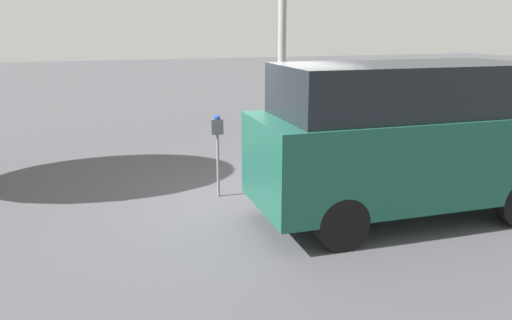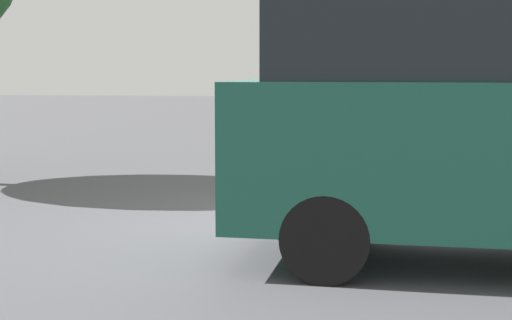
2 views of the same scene
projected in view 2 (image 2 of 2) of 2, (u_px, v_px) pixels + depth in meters
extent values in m
plane|color=#4C4C51|center=(310.00, 228.00, 8.63)|extent=(80.00, 80.00, 0.00)
cylinder|color=gray|center=(257.00, 171.00, 9.09)|extent=(0.05, 0.05, 1.11)
cube|color=#47474C|center=(257.00, 112.00, 9.01)|extent=(0.21, 0.14, 0.26)
sphere|color=navy|center=(257.00, 99.00, 8.99)|extent=(0.11, 0.11, 0.11)
cube|color=beige|center=(412.00, 179.00, 10.48)|extent=(0.44, 0.44, 0.55)
cube|color=#195142|center=(503.00, 154.00, 6.79)|extent=(4.75, 1.98, 1.27)
cube|color=black|center=(493.00, 38.00, 6.70)|extent=(3.81, 1.80, 0.74)
cylinder|color=black|center=(342.00, 205.00, 7.93)|extent=(0.74, 0.24, 0.74)
cylinder|color=black|center=(325.00, 239.00, 6.36)|extent=(0.74, 0.24, 0.74)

